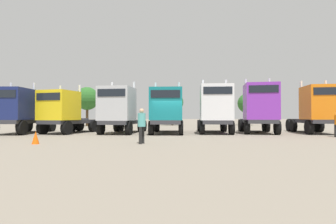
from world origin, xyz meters
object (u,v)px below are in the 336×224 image
semi_truck_teal (167,111)px  semi_truck_orange (318,109)px  visitor_with_camera (142,123)px  semi_truck_silver (120,110)px  traffic_cone_mid (36,138)px  semi_truck_purple (259,108)px  semi_truck_yellow (65,112)px  semi_truck_navy (17,110)px  semi_truck_white (215,109)px

semi_truck_teal → semi_truck_orange: semi_truck_orange is taller
visitor_with_camera → semi_truck_silver: bearing=130.0°
visitor_with_camera → traffic_cone_mid: visitor_with_camera is taller
semi_truck_purple → semi_truck_silver: bearing=-78.7°
semi_truck_yellow → semi_truck_teal: (8.26, -0.59, 0.04)m
semi_truck_yellow → semi_truck_orange: bearing=105.7°
semi_truck_teal → semi_truck_yellow: bearing=-90.7°
semi_truck_orange → traffic_cone_mid: bearing=-60.1°
semi_truck_purple → traffic_cone_mid: semi_truck_purple is taller
semi_truck_teal → semi_truck_silver: bearing=-90.7°
semi_truck_navy → semi_truck_silver: 7.99m
semi_truck_white → semi_truck_purple: size_ratio=1.00×
semi_truck_purple → semi_truck_teal: bearing=-76.3°
semi_truck_white → visitor_with_camera: size_ratio=3.52×
semi_truck_teal → semi_truck_white: size_ratio=1.04×
semi_truck_purple → semi_truck_orange: bearing=97.1°
semi_truck_yellow → semi_truck_purple: bearing=106.3°
semi_truck_silver → traffic_cone_mid: (-2.91, -7.32, -1.59)m
semi_truck_purple → traffic_cone_mid: (-14.14, -7.46, -1.74)m
semi_truck_silver → semi_truck_orange: semi_truck_orange is taller
semi_truck_yellow → traffic_cone_mid: size_ratio=9.68×
semi_truck_yellow → semi_truck_purple: semi_truck_purple is taller
semi_truck_silver → semi_truck_navy: bearing=-79.6°
semi_truck_yellow → semi_truck_teal: bearing=102.9°
semi_truck_navy → semi_truck_teal: size_ratio=0.90×
semi_truck_yellow → semi_truck_orange: 20.32m
semi_truck_navy → semi_truck_white: 15.64m
semi_truck_orange → semi_truck_navy: bearing=-80.8°
semi_truck_orange → visitor_with_camera: semi_truck_orange is taller
semi_truck_silver → visitor_with_camera: bearing=27.1°
semi_truck_navy → traffic_cone_mid: 8.83m
semi_truck_white → visitor_with_camera: semi_truck_white is taller
semi_truck_yellow → semi_truck_navy: bearing=-63.5°
semi_truck_silver → semi_truck_white: 7.65m
visitor_with_camera → traffic_cone_mid: 5.40m
traffic_cone_mid → semi_truck_orange: bearing=20.9°
semi_truck_teal → traffic_cone_mid: bearing=-40.1°
semi_truck_yellow → traffic_cone_mid: semi_truck_yellow is taller
semi_truck_navy → semi_truck_teal: 11.75m
semi_truck_navy → semi_truck_white: bearing=92.8°
visitor_with_camera → semi_truck_purple: bearing=61.4°
semi_truck_purple → visitor_with_camera: semi_truck_purple is taller
semi_truck_navy → semi_truck_white: semi_truck_white is taller
semi_truck_silver → traffic_cone_mid: 8.04m
semi_truck_yellow → visitor_with_camera: size_ratio=3.49×
semi_truck_white → semi_truck_orange: semi_truck_white is taller
semi_truck_silver → semi_truck_teal: semi_truck_silver is taller
semi_truck_orange → visitor_with_camera: size_ratio=3.44×
semi_truck_navy → semi_truck_teal: semi_truck_navy is taller
semi_truck_white → traffic_cone_mid: 13.01m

